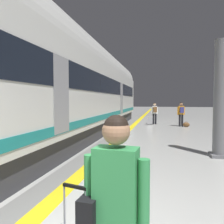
{
  "coord_description": "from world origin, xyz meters",
  "views": [
    {
      "loc": [
        1.18,
        -1.44,
        1.76
      ],
      "look_at": [
        -0.55,
        6.49,
        1.33
      ],
      "focal_mm": 35.8,
      "sensor_mm": 36.0,
      "label": 1
    }
  ],
  "objects_px": {
    "suitcase_near": "(150,120)",
    "passenger_mid": "(181,112)",
    "passenger_near": "(155,111)",
    "traveller_foreground": "(114,205)",
    "duffel_bag_mid": "(186,125)",
    "high_speed_train": "(71,84)",
    "platform_pillar": "(221,101)"
  },
  "relations": [
    {
      "from": "duffel_bag_mid",
      "to": "platform_pillar",
      "type": "height_order",
      "value": "platform_pillar"
    },
    {
      "from": "traveller_foreground",
      "to": "passenger_near",
      "type": "bearing_deg",
      "value": 90.25
    },
    {
      "from": "duffel_bag_mid",
      "to": "platform_pillar",
      "type": "distance_m",
      "value": 8.15
    },
    {
      "from": "high_speed_train",
      "to": "passenger_near",
      "type": "relative_size",
      "value": 17.16
    },
    {
      "from": "passenger_mid",
      "to": "duffel_bag_mid",
      "type": "xyz_separation_m",
      "value": [
        0.32,
        -0.18,
        -0.82
      ]
    },
    {
      "from": "passenger_near",
      "to": "suitcase_near",
      "type": "distance_m",
      "value": 0.75
    },
    {
      "from": "passenger_mid",
      "to": "duffel_bag_mid",
      "type": "distance_m",
      "value": 0.89
    },
    {
      "from": "high_speed_train",
      "to": "suitcase_near",
      "type": "height_order",
      "value": "high_speed_train"
    },
    {
      "from": "high_speed_train",
      "to": "traveller_foreground",
      "type": "height_order",
      "value": "high_speed_train"
    },
    {
      "from": "traveller_foreground",
      "to": "suitcase_near",
      "type": "bearing_deg",
      "value": 91.53
    },
    {
      "from": "platform_pillar",
      "to": "high_speed_train",
      "type": "bearing_deg",
      "value": 158.9
    },
    {
      "from": "passenger_mid",
      "to": "duffel_bag_mid",
      "type": "relative_size",
      "value": 3.71
    },
    {
      "from": "traveller_foreground",
      "to": "duffel_bag_mid",
      "type": "height_order",
      "value": "traveller_foreground"
    },
    {
      "from": "passenger_near",
      "to": "suitcase_near",
      "type": "height_order",
      "value": "passenger_near"
    },
    {
      "from": "high_speed_train",
      "to": "passenger_near",
      "type": "xyz_separation_m",
      "value": [
        3.59,
        6.96,
        -1.56
      ]
    },
    {
      "from": "platform_pillar",
      "to": "duffel_bag_mid",
      "type": "bearing_deg",
      "value": 90.94
    },
    {
      "from": "traveller_foreground",
      "to": "platform_pillar",
      "type": "relative_size",
      "value": 0.46
    },
    {
      "from": "suitcase_near",
      "to": "passenger_mid",
      "type": "height_order",
      "value": "passenger_mid"
    },
    {
      "from": "traveller_foreground",
      "to": "passenger_mid",
      "type": "xyz_separation_m",
      "value": [
        1.71,
        13.94,
        0.01
      ]
    },
    {
      "from": "passenger_mid",
      "to": "duffel_bag_mid",
      "type": "bearing_deg",
      "value": -29.1
    },
    {
      "from": "suitcase_near",
      "to": "duffel_bag_mid",
      "type": "height_order",
      "value": "suitcase_near"
    },
    {
      "from": "duffel_bag_mid",
      "to": "high_speed_train",
      "type": "bearing_deg",
      "value": -134.64
    },
    {
      "from": "passenger_mid",
      "to": "platform_pillar",
      "type": "distance_m",
      "value": 8.22
    },
    {
      "from": "passenger_mid",
      "to": "traveller_foreground",
      "type": "bearing_deg",
      "value": -96.99
    },
    {
      "from": "high_speed_train",
      "to": "platform_pillar",
      "type": "bearing_deg",
      "value": -21.1
    },
    {
      "from": "passenger_near",
      "to": "suitcase_near",
      "type": "xyz_separation_m",
      "value": [
        -0.32,
        -0.28,
        -0.62
      ]
    },
    {
      "from": "passenger_near",
      "to": "platform_pillar",
      "type": "bearing_deg",
      "value": -76.42
    },
    {
      "from": "passenger_near",
      "to": "duffel_bag_mid",
      "type": "xyz_separation_m",
      "value": [
        2.09,
        -1.2,
        -0.79
      ]
    },
    {
      "from": "suitcase_near",
      "to": "passenger_mid",
      "type": "distance_m",
      "value": 2.32
    },
    {
      "from": "high_speed_train",
      "to": "duffel_bag_mid",
      "type": "xyz_separation_m",
      "value": [
        5.68,
        5.76,
        -2.35
      ]
    },
    {
      "from": "passenger_mid",
      "to": "platform_pillar",
      "type": "height_order",
      "value": "platform_pillar"
    },
    {
      "from": "traveller_foreground",
      "to": "platform_pillar",
      "type": "height_order",
      "value": "platform_pillar"
    }
  ]
}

